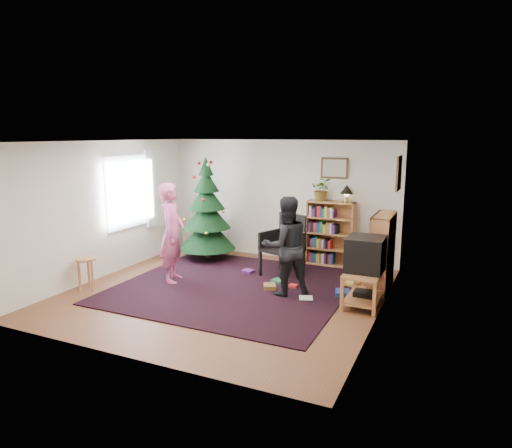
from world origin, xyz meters
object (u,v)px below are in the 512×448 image
at_px(christmas_tree, 207,217).
at_px(bookshelf_back, 330,233).
at_px(stool, 86,265).
at_px(person_by_chair, 286,246).
at_px(person_standing, 172,233).
at_px(tv_stand, 364,284).
at_px(bookshelf_right, 382,251).
at_px(picture_right, 399,173).
at_px(picture_back, 335,168).
at_px(armchair, 285,242).
at_px(potted_plant, 322,189).
at_px(crt_tv, 366,254).
at_px(table_lamp, 347,191).

relative_size(christmas_tree, bookshelf_back, 1.66).
xyz_separation_m(stool, person_by_chair, (3.15, 1.19, 0.38)).
xyz_separation_m(bookshelf_back, person_standing, (-2.28, -2.21, 0.23)).
bearing_deg(bookshelf_back, tv_stand, -60.86).
xyz_separation_m(bookshelf_right, person_standing, (-3.47, -1.12, 0.23)).
distance_m(tv_stand, person_by_chair, 1.37).
bearing_deg(picture_right, bookshelf_right, -105.07).
bearing_deg(picture_back, armchair, -117.69).
height_order(picture_back, potted_plant, picture_back).
relative_size(picture_right, person_by_chair, 0.37).
bearing_deg(stool, bookshelf_back, 43.87).
relative_size(stool, person_standing, 0.32).
bearing_deg(picture_right, stool, -150.71).
distance_m(crt_tv, stool, 4.61).
height_order(armchair, person_standing, person_standing).
height_order(bookshelf_right, crt_tv, bookshelf_right).
relative_size(christmas_tree, potted_plant, 4.67).
distance_m(picture_right, bookshelf_back, 1.94).
bearing_deg(armchair, picture_right, 32.80).
xyz_separation_m(tv_stand, person_by_chair, (-1.27, -0.09, 0.49)).
bearing_deg(tv_stand, stool, -163.86).
bearing_deg(crt_tv, person_standing, -175.23).
bearing_deg(person_by_chair, picture_back, -135.62).
height_order(christmas_tree, bookshelf_back, christmas_tree).
bearing_deg(crt_tv, christmas_tree, 159.96).
bearing_deg(potted_plant, christmas_tree, -164.49).
relative_size(picture_back, person_by_chair, 0.34).
distance_m(picture_back, table_lamp, 0.53).
xyz_separation_m(stool, person_standing, (1.07, 1.00, 0.46)).
xyz_separation_m(picture_back, christmas_tree, (-2.49, -0.77, -1.05)).
relative_size(bookshelf_back, table_lamp, 3.78).
distance_m(christmas_tree, table_lamp, 2.93).
bearing_deg(crt_tv, armchair, 151.27).
distance_m(bookshelf_right, stool, 5.02).
bearing_deg(table_lamp, christmas_tree, -167.17).
bearing_deg(bookshelf_right, crt_tv, 171.70).
bearing_deg(person_by_chair, picture_right, -177.14).
relative_size(stool, person_by_chair, 0.34).
relative_size(tv_stand, table_lamp, 2.80).
bearing_deg(christmas_tree, picture_right, 0.67).
bearing_deg(bookshelf_right, table_lamp, 39.45).
xyz_separation_m(person_standing, person_by_chair, (2.08, 0.19, -0.07)).
height_order(christmas_tree, bookshelf_right, christmas_tree).
xyz_separation_m(picture_right, crt_tv, (-0.26, -1.34, -1.14)).
relative_size(bookshelf_right, table_lamp, 3.78).
distance_m(bookshelf_back, person_standing, 3.18).
height_order(bookshelf_back, stool, bookshelf_back).
height_order(picture_back, person_standing, picture_back).
bearing_deg(crt_tv, picture_right, 79.14).
relative_size(picture_right, potted_plant, 1.30).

